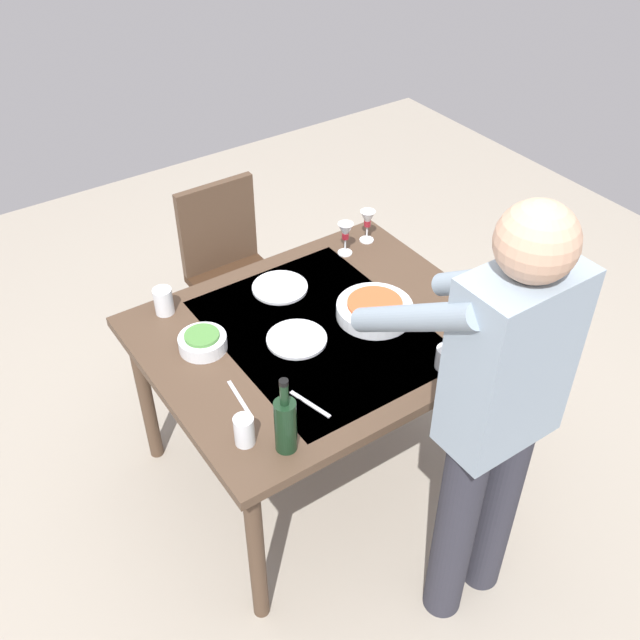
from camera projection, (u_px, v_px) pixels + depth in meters
ground_plane at (320, 462)px, 3.31m from camera, size 6.00×6.00×0.00m
dining_table at (320, 346)px, 2.87m from camera, size 1.30×1.07×0.78m
chair_near at (230, 263)px, 3.60m from camera, size 0.40×0.40×0.91m
person_server at (495, 410)px, 2.23m from camera, size 0.42×0.61×1.69m
wine_bottle at (285, 424)px, 2.29m from camera, size 0.07×0.07×0.30m
wine_glass_left at (367, 220)px, 3.24m from camera, size 0.07×0.07×0.15m
wine_glass_right at (345, 233)px, 3.16m from camera, size 0.07×0.07×0.15m
water_cup_near_left at (446, 358)px, 2.63m from camera, size 0.08×0.08×0.09m
water_cup_near_right at (244, 431)px, 2.34m from camera, size 0.07×0.07×0.11m
water_cup_far_left at (164, 301)px, 2.87m from camera, size 0.08×0.08×0.11m
serving_bowl_pasta at (375, 309)px, 2.86m from camera, size 0.30×0.30×0.07m
side_bowl_salad at (203, 341)px, 2.72m from camera, size 0.18×0.18×0.07m
dinner_plate_near at (280, 287)px, 3.02m from camera, size 0.23×0.23×0.01m
dinner_plate_far at (297, 339)px, 2.77m from camera, size 0.23×0.23×0.01m
table_knife at (240, 399)px, 2.53m from camera, size 0.04×0.20×0.00m
table_fork at (310, 404)px, 2.51m from camera, size 0.06×0.18×0.00m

